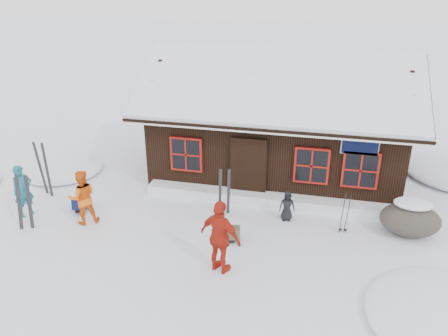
{
  "coord_description": "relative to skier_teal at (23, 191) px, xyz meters",
  "views": [
    {
      "loc": [
        2.98,
        -9.72,
        6.55
      ],
      "look_at": [
        0.28,
        1.79,
        1.3
      ],
      "focal_mm": 35.0,
      "sensor_mm": 36.0,
      "label": 1
    }
  ],
  "objects": [
    {
      "name": "backpack_blue",
      "position": [
        1.42,
        0.61,
        -0.63
      ],
      "size": [
        0.6,
        0.68,
        0.31
      ],
      "primitive_type": "cube",
      "rotation": [
        0.0,
        0.0,
        0.38
      ],
      "color": "#101B48",
      "rests_on": "ground"
    },
    {
      "name": "skier_teal",
      "position": [
        0.0,
        0.0,
        0.0
      ],
      "size": [
        0.62,
        0.69,
        1.57
      ],
      "primitive_type": "imported",
      "rotation": [
        0.0,
        0.0,
        1.04
      ],
      "color": "#17626F",
      "rests_on": "ground"
    },
    {
      "name": "skier_crouched",
      "position": [
        7.54,
        1.45,
        -0.33
      ],
      "size": [
        0.49,
        0.37,
        0.92
      ],
      "primitive_type": "imported",
      "rotation": [
        0.0,
        0.0,
        0.18
      ],
      "color": "black",
      "rests_on": "ground"
    },
    {
      "name": "ski_pair_left",
      "position": [
        0.54,
        -0.69,
        0.02
      ],
      "size": [
        0.51,
        0.17,
        1.72
      ],
      "rotation": [
        0.0,
        0.0,
        0.22
      ],
      "color": "black",
      "rests_on": "ground"
    },
    {
      "name": "snow_mounds",
      "position": [
        6.97,
        1.89,
        -0.79
      ],
      "size": [
        20.6,
        13.2,
        0.48
      ],
      "color": "white",
      "rests_on": "ground"
    },
    {
      "name": "ground",
      "position": [
        5.31,
        0.02,
        -0.79
      ],
      "size": [
        120.0,
        120.0,
        0.0
      ],
      "primitive_type": "plane",
      "color": "white",
      "rests_on": "ground"
    },
    {
      "name": "mountain_hut",
      "position": [
        6.81,
        5.0,
        0.79
      ],
      "size": [
        8.9,
        6.09,
        4.42
      ],
      "color": "black",
      "rests_on": "ground"
    },
    {
      "name": "skier_orange_left",
      "position": [
        1.92,
        -0.01,
        0.02
      ],
      "size": [
        1.0,
        0.95,
        1.62
      ],
      "primitive_type": "imported",
      "rotation": [
        0.0,
        0.0,
        3.74
      ],
      "color": "orange",
      "rests_on": "ground"
    },
    {
      "name": "skier_orange_right",
      "position": [
        6.24,
        -1.3,
        0.15
      ],
      "size": [
        1.19,
        0.83,
        1.88
      ],
      "primitive_type": "imported",
      "rotation": [
        0.0,
        0.0,
        2.76
      ],
      "color": "#AD2011",
      "rests_on": "ground"
    },
    {
      "name": "boulder",
      "position": [
        10.88,
        1.47,
        -0.31
      ],
      "size": [
        1.6,
        1.2,
        0.93
      ],
      "color": "#49423A",
      "rests_on": "ground"
    },
    {
      "name": "ski_poles",
      "position": [
        9.14,
        1.13,
        -0.21
      ],
      "size": [
        0.22,
        0.11,
        1.23
      ],
      "color": "black",
      "rests_on": "ground"
    },
    {
      "name": "backpack_olive",
      "position": [
        6.23,
        0.08,
        -0.64
      ],
      "size": [
        0.5,
        0.6,
        0.29
      ],
      "primitive_type": "cube",
      "rotation": [
        0.0,
        0.0,
        0.18
      ],
      "color": "#424330",
      "rests_on": "ground"
    },
    {
      "name": "ski_pair_mid",
      "position": [
        -0.19,
        1.32,
        0.08
      ],
      "size": [
        0.53,
        0.21,
        1.83
      ],
      "rotation": [
        0.0,
        0.0,
        -0.28
      ],
      "color": "black",
      "rests_on": "ground"
    },
    {
      "name": "ski_pair_right",
      "position": [
        5.69,
        1.4,
        -0.09
      ],
      "size": [
        0.36,
        0.13,
        1.5
      ],
      "rotation": [
        0.0,
        0.0,
        0.29
      ],
      "color": "black",
      "rests_on": "ground"
    },
    {
      "name": "snow_drift",
      "position": [
        6.81,
        2.27,
        -0.61
      ],
      "size": [
        7.6,
        0.6,
        0.35
      ],
      "primitive_type": "cube",
      "color": "white",
      "rests_on": "ground"
    }
  ]
}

